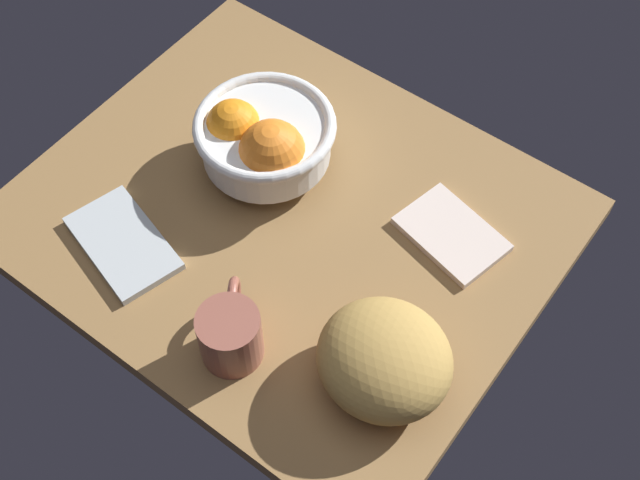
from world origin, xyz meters
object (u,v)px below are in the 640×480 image
(bread_loaf, at_px, (384,359))
(mug, at_px, (230,333))
(napkin_folded, at_px, (451,234))
(fruit_bowl, at_px, (263,139))
(napkin_spare, at_px, (123,243))

(bread_loaf, distance_m, mug, 0.18)
(napkin_folded, bearing_deg, bread_loaf, 100.56)
(bread_loaf, bearing_deg, mug, 24.64)
(bread_loaf, height_order, napkin_folded, bread_loaf)
(fruit_bowl, xyz_separation_m, bread_loaf, (-0.31, 0.17, -0.01))
(bread_loaf, bearing_deg, fruit_bowl, -28.02)
(bread_loaf, height_order, napkin_spare, bread_loaf)
(fruit_bowl, relative_size, mug, 1.82)
(fruit_bowl, distance_m, napkin_folded, 0.28)
(mug, bearing_deg, bread_loaf, -155.36)
(napkin_folded, height_order, mug, mug)
(napkin_folded, bearing_deg, mug, 67.19)
(fruit_bowl, relative_size, napkin_folded, 1.41)
(bread_loaf, xyz_separation_m, napkin_folded, (0.04, -0.22, -0.04))
(bread_loaf, height_order, mug, bread_loaf)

